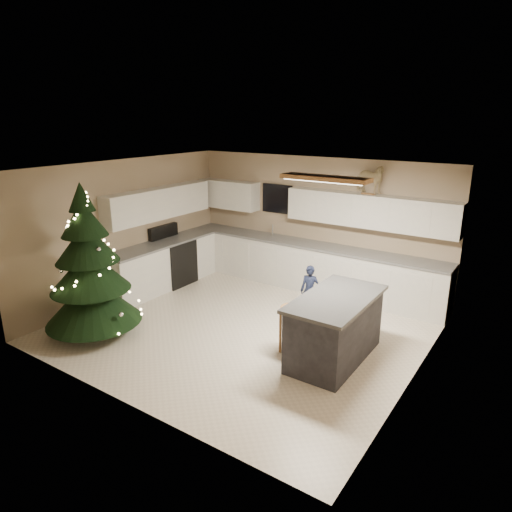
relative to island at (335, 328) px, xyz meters
name	(u,v)px	position (x,y,z in m)	size (l,w,h in m)	color
ground_plane	(244,327)	(-1.65, 0.08, -0.48)	(5.50, 5.50, 0.00)	beige
room_shell	(245,225)	(-1.62, 0.08, 1.27)	(5.52, 5.02, 2.61)	tan
cabinetry	(255,251)	(-2.56, 1.73, 0.28)	(5.50, 3.20, 2.00)	silver
island	(335,328)	(0.00, 0.00, 0.00)	(0.90, 1.70, 0.95)	black
bar_stool	(293,318)	(-0.60, -0.16, 0.05)	(0.37, 0.37, 0.71)	#926037
christmas_tree	(90,275)	(-3.50, -1.43, 0.52)	(1.53, 1.48, 2.44)	#3F2816
toddler	(310,291)	(-0.99, 1.12, -0.03)	(0.33, 0.22, 0.90)	black
rocking_horse	(369,179)	(-0.54, 2.41, 1.80)	(0.65, 0.40, 0.54)	#926037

